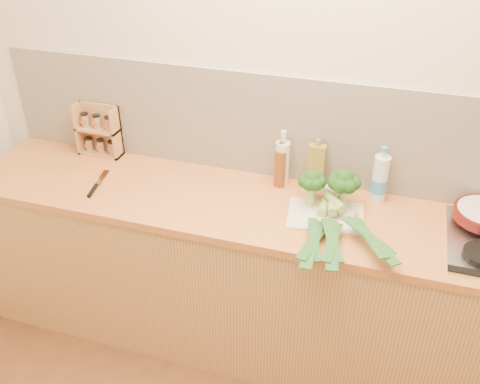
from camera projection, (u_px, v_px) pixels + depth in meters
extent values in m
plane|color=beige|center=(301.00, 106.00, 2.54)|extent=(3.50, 0.00, 3.50)
cube|color=silver|center=(299.00, 131.00, 2.60)|extent=(3.20, 0.02, 0.54)
cube|color=tan|center=(279.00, 284.00, 2.76)|extent=(3.20, 0.60, 0.86)
cube|color=#CD743C|center=(283.00, 212.00, 2.52)|extent=(3.20, 0.62, 0.04)
cylinder|color=black|center=(480.00, 223.00, 2.37)|extent=(0.17, 0.17, 0.03)
cube|color=beige|center=(326.00, 216.00, 2.45)|extent=(0.37, 0.29, 0.01)
cylinder|color=#9FBA6C|center=(311.00, 196.00, 2.50)|extent=(0.04, 0.04, 0.09)
sphere|color=#12380F|center=(312.00, 178.00, 2.45)|extent=(0.08, 0.08, 0.08)
sphere|color=#12380F|center=(320.00, 182.00, 2.45)|extent=(0.06, 0.06, 0.06)
sphere|color=#12380F|center=(318.00, 179.00, 2.47)|extent=(0.06, 0.06, 0.06)
sphere|color=#12380F|center=(312.00, 177.00, 2.49)|extent=(0.06, 0.06, 0.06)
sphere|color=#12380F|center=(306.00, 178.00, 2.48)|extent=(0.06, 0.06, 0.06)
sphere|color=#12380F|center=(304.00, 182.00, 2.45)|extent=(0.06, 0.06, 0.06)
sphere|color=#12380F|center=(309.00, 185.00, 2.43)|extent=(0.06, 0.06, 0.06)
sphere|color=#12380F|center=(316.00, 185.00, 2.43)|extent=(0.06, 0.06, 0.06)
cylinder|color=#9FBA6C|center=(342.00, 198.00, 2.48)|extent=(0.04, 0.04, 0.09)
sphere|color=#12380F|center=(344.00, 179.00, 2.42)|extent=(0.09, 0.09, 0.09)
sphere|color=#12380F|center=(353.00, 183.00, 2.42)|extent=(0.07, 0.07, 0.07)
sphere|color=#12380F|center=(351.00, 179.00, 2.45)|extent=(0.07, 0.07, 0.07)
sphere|color=#12380F|center=(343.00, 177.00, 2.47)|extent=(0.07, 0.07, 0.07)
sphere|color=#12380F|center=(336.00, 179.00, 2.46)|extent=(0.07, 0.07, 0.07)
sphere|color=#12380F|center=(335.00, 183.00, 2.43)|extent=(0.07, 0.07, 0.07)
sphere|color=#12380F|center=(340.00, 186.00, 2.40)|extent=(0.07, 0.07, 0.07)
sphere|color=#12380F|center=(349.00, 187.00, 2.40)|extent=(0.07, 0.07, 0.07)
cylinder|color=white|center=(328.00, 192.00, 2.57)|extent=(0.04, 0.11, 0.04)
cylinder|color=#87AC56|center=(324.00, 205.00, 2.47)|extent=(0.04, 0.14, 0.04)
cube|color=#1C4F20|center=(313.00, 241.00, 2.24)|extent=(0.09, 0.30, 0.02)
cube|color=#1C4F20|center=(312.00, 244.00, 2.23)|extent=(0.06, 0.34, 0.01)
cube|color=#1C4F20|center=(314.00, 239.00, 2.25)|extent=(0.10, 0.28, 0.02)
cylinder|color=white|center=(332.00, 193.00, 2.53)|extent=(0.06, 0.11, 0.04)
cylinder|color=#87AC56|center=(332.00, 205.00, 2.44)|extent=(0.06, 0.13, 0.04)
cube|color=#1C4F20|center=(332.00, 242.00, 2.21)|extent=(0.05, 0.30, 0.02)
cube|color=#1C4F20|center=(332.00, 244.00, 2.19)|extent=(0.10, 0.34, 0.01)
cube|color=#1C4F20|center=(332.00, 239.00, 2.22)|extent=(0.14, 0.28, 0.02)
cylinder|color=white|center=(321.00, 188.00, 2.54)|extent=(0.10, 0.12, 0.04)
cylinder|color=#87AC56|center=(334.00, 201.00, 2.44)|extent=(0.12, 0.14, 0.04)
cube|color=#1C4F20|center=(370.00, 238.00, 2.20)|extent=(0.18, 0.29, 0.02)
cube|color=#1C4F20|center=(372.00, 240.00, 2.19)|extent=(0.25, 0.30, 0.01)
cube|color=#1C4F20|center=(368.00, 235.00, 2.21)|extent=(0.24, 0.22, 0.02)
cube|color=silver|center=(102.00, 178.00, 2.75)|extent=(0.06, 0.17, 0.00)
cylinder|color=black|center=(93.00, 191.00, 2.63)|extent=(0.04, 0.11, 0.02)
cube|color=tan|center=(102.00, 128.00, 2.92)|extent=(0.24, 0.01, 0.29)
cube|color=tan|center=(102.00, 153.00, 2.97)|extent=(0.24, 0.10, 0.01)
cube|color=tan|center=(98.00, 129.00, 2.89)|extent=(0.24, 0.10, 0.01)
cube|color=tan|center=(80.00, 128.00, 2.92)|extent=(0.01, 0.10, 0.29)
cube|color=tan|center=(117.00, 133.00, 2.87)|extent=(0.01, 0.10, 0.29)
cylinder|color=gray|center=(89.00, 145.00, 2.96)|extent=(0.04, 0.04, 0.07)
cylinder|color=gray|center=(101.00, 146.00, 2.94)|extent=(0.04, 0.04, 0.07)
cylinder|color=gray|center=(112.00, 148.00, 2.93)|extent=(0.04, 0.04, 0.07)
cylinder|color=gray|center=(85.00, 121.00, 2.89)|extent=(0.04, 0.04, 0.07)
cylinder|color=gray|center=(97.00, 122.00, 2.87)|extent=(0.04, 0.04, 0.07)
cylinder|color=gray|center=(109.00, 124.00, 2.85)|extent=(0.04, 0.04, 0.07)
cube|color=olive|center=(316.00, 167.00, 2.61)|extent=(0.08, 0.05, 0.23)
cylinder|color=olive|center=(318.00, 143.00, 2.54)|extent=(0.02, 0.02, 0.03)
cylinder|color=silver|center=(282.00, 164.00, 2.64)|extent=(0.07, 0.07, 0.23)
cylinder|color=silver|center=(284.00, 137.00, 2.56)|extent=(0.03, 0.03, 0.06)
cylinder|color=brown|center=(281.00, 168.00, 2.64)|extent=(0.06, 0.06, 0.19)
cylinder|color=brown|center=(282.00, 146.00, 2.57)|extent=(0.03, 0.03, 0.05)
cylinder|color=silver|center=(380.00, 179.00, 2.52)|extent=(0.08, 0.08, 0.23)
cylinder|color=silver|center=(384.00, 154.00, 2.45)|extent=(0.03, 0.03, 0.03)
cylinder|color=#3589C7|center=(379.00, 185.00, 2.53)|extent=(0.08, 0.08, 0.07)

